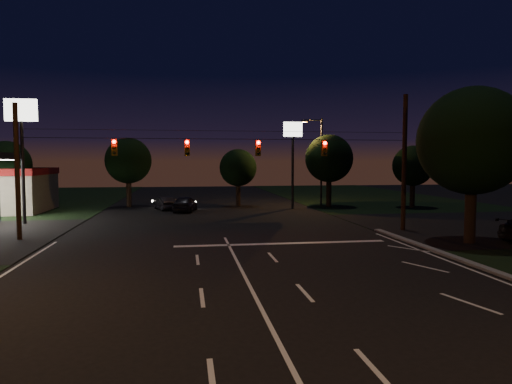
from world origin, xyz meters
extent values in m
plane|color=black|center=(0.00, 0.00, 0.00)|extent=(140.00, 140.00, 0.00)
cube|color=black|center=(20.00, 16.00, 0.00)|extent=(20.00, 16.00, 0.02)
cube|color=silver|center=(3.00, 11.50, 0.01)|extent=(12.00, 0.50, 0.01)
cylinder|color=black|center=(12.00, 15.00, 0.00)|extent=(0.30, 0.30, 9.00)
cylinder|color=black|center=(-12.00, 15.00, 0.00)|extent=(0.28, 0.28, 8.00)
cylinder|color=black|center=(0.00, 15.00, 6.00)|extent=(24.00, 0.03, 0.03)
cylinder|color=black|center=(0.00, 15.00, 6.50)|extent=(24.00, 0.02, 0.02)
cube|color=#3F3307|center=(-6.50, 15.00, 5.45)|extent=(0.32, 0.26, 1.00)
sphere|color=#FF0705|center=(-6.50, 14.84, 5.78)|extent=(0.22, 0.22, 0.22)
sphere|color=black|center=(-6.50, 14.84, 5.45)|extent=(0.20, 0.20, 0.20)
sphere|color=black|center=(-6.50, 14.84, 5.12)|extent=(0.20, 0.20, 0.20)
cube|color=#3F3307|center=(-2.20, 15.00, 5.45)|extent=(0.32, 0.26, 1.00)
sphere|color=#FF0705|center=(-2.20, 14.84, 5.78)|extent=(0.22, 0.22, 0.22)
sphere|color=black|center=(-2.20, 14.84, 5.45)|extent=(0.20, 0.20, 0.20)
sphere|color=black|center=(-2.20, 14.84, 5.12)|extent=(0.20, 0.20, 0.20)
cube|color=#3F3307|center=(2.20, 15.00, 5.45)|extent=(0.32, 0.26, 1.00)
sphere|color=#FF0705|center=(2.20, 14.84, 5.78)|extent=(0.22, 0.22, 0.22)
sphere|color=black|center=(2.20, 14.84, 5.45)|extent=(0.20, 0.20, 0.20)
sphere|color=black|center=(2.20, 14.84, 5.12)|extent=(0.20, 0.20, 0.20)
cube|color=#3F3307|center=(6.50, 15.00, 5.45)|extent=(0.32, 0.26, 1.00)
sphere|color=#FF0705|center=(6.50, 14.84, 5.78)|extent=(0.22, 0.22, 0.22)
sphere|color=black|center=(6.50, 14.84, 5.45)|extent=(0.20, 0.20, 0.20)
sphere|color=black|center=(6.50, 14.84, 5.12)|extent=(0.20, 0.20, 0.20)
cylinder|color=black|center=(-14.00, 22.00, 3.75)|extent=(0.24, 0.24, 7.50)
cube|color=white|center=(-14.00, 22.00, 8.30)|extent=(2.20, 0.30, 1.60)
cylinder|color=black|center=(8.00, 30.00, 3.50)|extent=(0.24, 0.24, 7.00)
cube|color=white|center=(8.00, 30.00, 7.70)|extent=(1.80, 0.30, 1.40)
cylinder|color=black|center=(11.50, 32.00, 4.50)|extent=(0.20, 0.20, 9.00)
cylinder|color=black|center=(10.60, 32.00, 8.80)|extent=(1.80, 0.12, 0.12)
cube|color=black|center=(9.70, 32.00, 8.70)|extent=(0.60, 0.35, 0.22)
cube|color=orange|center=(9.70, 32.00, 8.58)|extent=(0.45, 0.25, 0.04)
cylinder|color=black|center=(13.50, 10.00, 2.00)|extent=(0.60, 0.60, 4.00)
sphere|color=black|center=(13.50, 10.00, 5.76)|extent=(6.00, 6.00, 6.00)
sphere|color=black|center=(14.10, 10.45, 5.58)|extent=(4.50, 4.50, 4.50)
sphere|color=black|center=(12.90, 10.30, 5.62)|extent=(4.20, 4.20, 4.20)
cylinder|color=black|center=(-18.00, 30.00, 1.50)|extent=(0.49, 0.49, 3.00)
sphere|color=black|center=(-18.00, 30.00, 4.32)|extent=(4.20, 4.20, 4.20)
sphere|color=black|center=(-17.58, 30.32, 4.19)|extent=(3.15, 3.15, 3.15)
sphere|color=black|center=(-18.42, 30.21, 4.23)|extent=(2.94, 2.94, 2.94)
cylinder|color=black|center=(-8.00, 34.00, 1.62)|extent=(0.52, 0.52, 3.25)
sphere|color=black|center=(-8.00, 34.00, 4.68)|extent=(4.60, 4.60, 4.60)
sphere|color=black|center=(-7.54, 34.34, 4.54)|extent=(3.45, 3.45, 3.45)
sphere|color=black|center=(-8.46, 34.23, 4.58)|extent=(3.22, 3.22, 3.22)
cylinder|color=black|center=(3.00, 33.00, 1.38)|extent=(0.47, 0.47, 2.75)
sphere|color=black|center=(3.00, 33.00, 3.96)|extent=(3.80, 3.80, 3.80)
sphere|color=black|center=(3.38, 33.28, 3.85)|extent=(2.85, 2.85, 2.85)
sphere|color=black|center=(2.62, 33.19, 3.87)|extent=(2.66, 2.66, 2.66)
cylinder|color=black|center=(12.00, 31.00, 1.70)|extent=(0.53, 0.53, 3.40)
sphere|color=black|center=(12.00, 31.00, 4.90)|extent=(4.80, 4.80, 4.80)
sphere|color=black|center=(12.48, 31.36, 4.75)|extent=(3.60, 3.60, 3.60)
sphere|color=black|center=(11.52, 31.24, 4.79)|extent=(3.36, 3.36, 3.36)
cylinder|color=black|center=(20.00, 29.00, 1.45)|extent=(0.48, 0.48, 2.90)
sphere|color=black|center=(20.00, 29.00, 4.18)|extent=(4.00, 4.00, 4.00)
sphere|color=black|center=(20.40, 29.30, 4.06)|extent=(3.00, 3.00, 3.00)
sphere|color=black|center=(19.60, 29.20, 4.09)|extent=(2.80, 2.80, 2.80)
imported|color=black|center=(-2.39, 28.77, 0.73)|extent=(2.53, 4.51, 1.45)
imported|color=black|center=(-4.34, 30.76, 0.62)|extent=(2.48, 3.97, 1.23)
camera|label=1|loc=(-2.31, -13.34, 4.63)|focal=32.00mm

